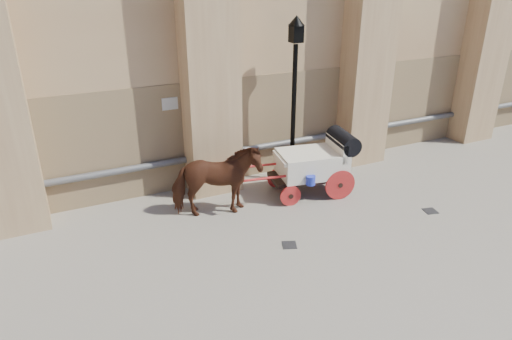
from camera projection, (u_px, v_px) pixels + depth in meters
ground at (311, 243)px, 10.38m from camera, size 90.00×90.00×0.00m
horse at (216, 182)px, 11.22m from camera, size 2.34×1.44×1.84m
carriage at (316, 161)px, 12.38m from camera, size 4.02×1.69×1.71m
street_lamp at (294, 97)px, 12.53m from camera, size 0.43×0.43×4.64m
drain_grate_near at (289, 245)px, 10.29m from camera, size 0.42×0.42×0.01m
drain_grate_far at (430, 211)px, 11.73m from camera, size 0.38×0.38×0.01m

